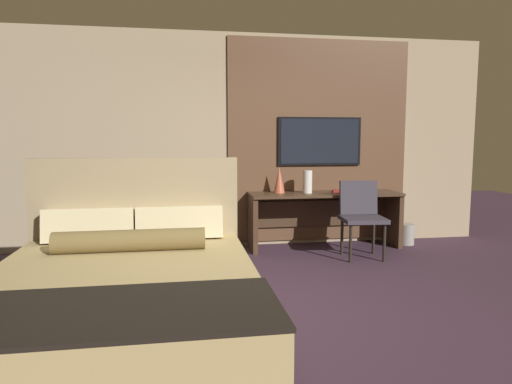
# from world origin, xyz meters

# --- Properties ---
(ground_plane) EXTENTS (16.00, 16.00, 0.00)m
(ground_plane) POSITION_xyz_m (0.00, 0.00, 0.00)
(ground_plane) COLOR #3D2838
(wall_back_tv_panel) EXTENTS (7.20, 0.09, 2.80)m
(wall_back_tv_panel) POSITION_xyz_m (0.18, 2.59, 1.40)
(wall_back_tv_panel) COLOR tan
(wall_back_tv_panel) RESTS_ON ground_plane
(bed) EXTENTS (1.81, 2.28, 1.26)m
(bed) POSITION_xyz_m (-0.99, -0.32, 0.33)
(bed) COLOR #33281E
(bed) RESTS_ON ground_plane
(desk) EXTENTS (1.98, 0.55, 0.73)m
(desk) POSITION_xyz_m (1.27, 2.30, 0.51)
(desk) COLOR #422D1E
(desk) RESTS_ON ground_plane
(tv) EXTENTS (1.15, 0.04, 0.65)m
(tv) POSITION_xyz_m (1.27, 2.52, 1.40)
(tv) COLOR black
(desk_chair) EXTENTS (0.54, 0.54, 0.92)m
(desk_chair) POSITION_xyz_m (1.57, 1.76, 0.56)
(desk_chair) COLOR #38333D
(desk_chair) RESTS_ON ground_plane
(vase_tall) EXTENTS (0.14, 0.14, 0.34)m
(vase_tall) POSITION_xyz_m (0.67, 2.33, 0.90)
(vase_tall) COLOR #B2563D
(vase_tall) RESTS_ON desk
(vase_short) EXTENTS (0.12, 0.12, 0.30)m
(vase_short) POSITION_xyz_m (1.03, 2.25, 0.88)
(vase_short) COLOR silver
(vase_short) RESTS_ON desk
(book) EXTENTS (0.24, 0.19, 0.03)m
(book) POSITION_xyz_m (1.49, 2.26, 0.75)
(book) COLOR maroon
(book) RESTS_ON desk
(waste_bin) EXTENTS (0.22, 0.22, 0.28)m
(waste_bin) POSITION_xyz_m (2.43, 2.25, 0.14)
(waste_bin) COLOR gray
(waste_bin) RESTS_ON ground_plane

